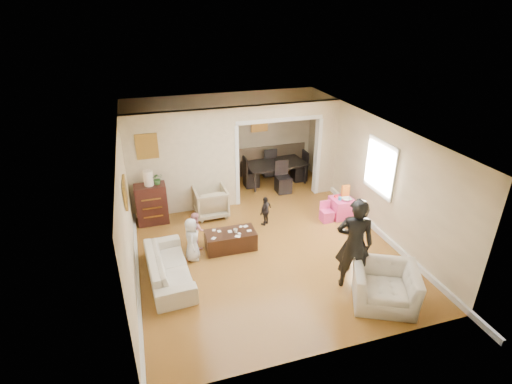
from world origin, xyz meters
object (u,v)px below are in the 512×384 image
object	(u,v)px
armchair_back	(211,202)
armchair_front	(384,286)
coffee_cup	(235,231)
dining_table	(276,173)
play_table	(342,207)
child_toddler	(266,211)
adult_person	(354,244)
child_kneel_a	(192,239)
cyan_cup	(340,199)
dresser	(152,204)
coffee_table	(231,240)
sofa	(169,267)
table_lamp	(148,178)
child_kneel_b	(196,230)

from	to	relation	value
armchair_back	armchair_front	xyz separation A→B (m)	(2.32, -4.09, -0.01)
coffee_cup	dining_table	world-z (taller)	dining_table
armchair_back	play_table	size ratio (longest dim) A/B	1.57
armchair_front	child_toddler	size ratio (longest dim) A/B	1.47
adult_person	child_kneel_a	xyz separation A→B (m)	(-2.72, 1.73, -0.45)
adult_person	child_toddler	size ratio (longest dim) A/B	2.47
cyan_cup	child_kneel_a	world-z (taller)	child_kneel_a
dresser	coffee_table	bearing A→B (deg)	-46.97
coffee_cup	play_table	distance (m)	2.97
sofa	cyan_cup	world-z (taller)	cyan_cup
play_table	armchair_front	bearing A→B (deg)	-104.58
armchair_front	table_lamp	bearing A→B (deg)	157.94
sofa	child_toddler	world-z (taller)	child_toddler
child_kneel_b	armchair_front	bearing A→B (deg)	-152.73
coffee_table	adult_person	distance (m)	2.75
dining_table	adult_person	bearing A→B (deg)	-97.58
coffee_table	child_toddler	distance (m)	1.30
adult_person	child_toddler	bearing A→B (deg)	-47.77
child_kneel_b	adult_person	bearing A→B (deg)	-149.24
play_table	adult_person	size ratio (longest dim) A/B	0.28
table_lamp	child_toddler	size ratio (longest dim) A/B	0.48
armchair_back	child_kneel_a	size ratio (longest dim) A/B	0.86
child_kneel_b	armchair_back	bearing A→B (deg)	-42.91
dresser	child_kneel_a	bearing A→B (deg)	-69.03
cyan_cup	dining_table	distance (m)	2.59
dining_table	adult_person	distance (m)	4.90
table_lamp	adult_person	bearing A→B (deg)	-45.98
cyan_cup	child_kneel_b	world-z (taller)	child_kneel_b
armchair_back	child_toddler	world-z (taller)	child_toddler
sofa	table_lamp	world-z (taller)	table_lamp
coffee_table	child_toddler	bearing A→B (deg)	35.54
coffee_table	dining_table	distance (m)	3.65
sofa	coffee_cup	size ratio (longest dim) A/B	20.19
table_lamp	child_kneel_b	size ratio (longest dim) A/B	0.43
dresser	child_kneel_a	distance (m)	1.93
child_toddler	child_kneel_a	bearing A→B (deg)	-13.60
child_kneel_a	coffee_table	bearing A→B (deg)	-68.94
armchair_front	child_kneel_b	world-z (taller)	child_kneel_b
dining_table	cyan_cup	bearing A→B (deg)	-76.99
table_lamp	child_toddler	bearing A→B (deg)	-19.14
table_lamp	child_kneel_b	xyz separation A→B (m)	(0.84, -1.35, -0.77)
coffee_cup	dresser	bearing A→B (deg)	133.98
coffee_cup	adult_person	distance (m)	2.59
armchair_back	child_toddler	distance (m)	1.45
armchair_front	coffee_cup	bearing A→B (deg)	156.61
play_table	cyan_cup	world-z (taller)	cyan_cup
dining_table	child_kneel_a	distance (m)	4.30
adult_person	play_table	bearing A→B (deg)	-89.68
play_table	child_kneel_a	distance (m)	3.92
coffee_table	child_toddler	size ratio (longest dim) A/B	1.45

